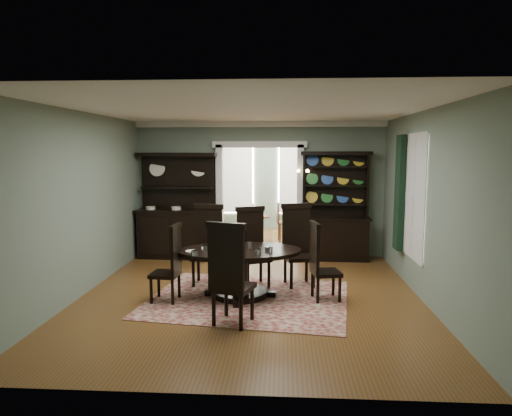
% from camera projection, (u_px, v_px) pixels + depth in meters
% --- Properties ---
extents(room, '(5.51, 6.01, 3.01)m').
position_uv_depth(room, '(250.00, 200.00, 7.26)').
color(room, brown).
rests_on(room, ground).
extents(parlor, '(3.51, 3.50, 3.01)m').
position_uv_depth(parlor, '(265.00, 181.00, 12.70)').
color(parlor, brown).
rests_on(parlor, ground).
extents(doorway_trim, '(2.08, 0.25, 2.57)m').
position_uv_depth(doorway_trim, '(260.00, 184.00, 10.18)').
color(doorway_trim, silver).
rests_on(doorway_trim, floor).
extents(right_window, '(0.15, 1.47, 2.12)m').
position_uv_depth(right_window, '(407.00, 195.00, 7.97)').
color(right_window, white).
rests_on(right_window, wall_right).
extents(wall_sconce, '(0.27, 0.21, 0.21)m').
position_uv_depth(wall_sconce, '(303.00, 173.00, 9.94)').
color(wall_sconce, gold).
rests_on(wall_sconce, back_wall_right).
extents(rug, '(3.41, 2.90, 0.01)m').
position_uv_depth(rug, '(248.00, 299.00, 7.31)').
color(rug, maroon).
rests_on(rug, floor).
extents(dining_table, '(2.12, 2.05, 0.78)m').
position_uv_depth(dining_table, '(240.00, 264.00, 7.37)').
color(dining_table, black).
rests_on(dining_table, rug).
extents(centerpiece, '(1.41, 0.90, 0.23)m').
position_uv_depth(centerpiece, '(233.00, 246.00, 7.26)').
color(centerpiece, silver).
rests_on(centerpiece, dining_table).
extents(chair_far_left, '(0.55, 0.52, 1.42)m').
position_uv_depth(chair_far_left, '(208.00, 242.00, 8.14)').
color(chair_far_left, black).
rests_on(chair_far_left, rug).
extents(chair_far_mid, '(0.67, 0.65, 1.39)m').
position_uv_depth(chair_far_mid, '(252.00, 244.00, 8.03)').
color(chair_far_mid, black).
rests_on(chair_far_mid, rug).
extents(chair_far_right, '(0.64, 0.63, 1.44)m').
position_uv_depth(chair_far_right, '(297.00, 242.00, 8.07)').
color(chair_far_right, black).
rests_on(chair_far_right, rug).
extents(chair_end_left, '(0.46, 0.49, 1.23)m').
position_uv_depth(chair_end_left, '(171.00, 261.00, 7.12)').
color(chair_end_left, black).
rests_on(chair_end_left, rug).
extents(chair_end_right, '(0.52, 0.54, 1.26)m').
position_uv_depth(chair_end_right, '(320.00, 260.00, 7.18)').
color(chair_end_right, black).
rests_on(chair_end_right, rug).
extents(chair_near, '(0.66, 0.64, 1.44)m').
position_uv_depth(chair_near, '(229.00, 272.00, 6.08)').
color(chair_near, black).
rests_on(chair_near, rug).
extents(sideboard, '(1.79, 0.69, 2.32)m').
position_uv_depth(sideboard, '(177.00, 221.00, 10.13)').
color(sideboard, black).
rests_on(sideboard, floor).
extents(welsh_dresser, '(1.52, 0.60, 2.35)m').
position_uv_depth(welsh_dresser, '(335.00, 221.00, 9.92)').
color(welsh_dresser, black).
rests_on(welsh_dresser, floor).
extents(parlor_table, '(0.72, 0.72, 0.67)m').
position_uv_depth(parlor_table, '(256.00, 225.00, 11.97)').
color(parlor_table, '#4E2B16').
rests_on(parlor_table, parlor_floor).
extents(parlor_chair_left, '(0.40, 0.40, 0.96)m').
position_uv_depth(parlor_chair_left, '(249.00, 220.00, 12.21)').
color(parlor_chair_left, '#4E2B16').
rests_on(parlor_chair_left, parlor_floor).
extents(parlor_chair_right, '(0.45, 0.44, 1.03)m').
position_uv_depth(parlor_chair_right, '(282.00, 221.00, 11.90)').
color(parlor_chair_right, '#4E2B16').
rests_on(parlor_chair_right, parlor_floor).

